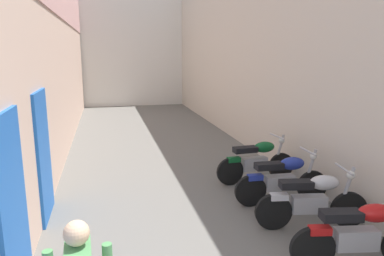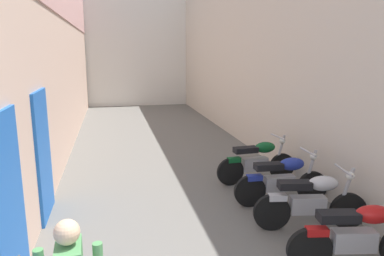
% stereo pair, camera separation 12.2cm
% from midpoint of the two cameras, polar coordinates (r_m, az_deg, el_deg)
% --- Properties ---
extents(ground_plane, '(34.65, 34.65, 0.00)m').
position_cam_midpoint_polar(ground_plane, '(8.69, -3.21, -7.09)').
color(ground_plane, '#66635E').
extents(building_left, '(0.45, 18.65, 6.66)m').
position_cam_midpoint_polar(building_left, '(10.15, -21.81, 14.08)').
color(building_left, beige).
rests_on(building_left, ground).
extents(building_right, '(0.45, 18.65, 6.05)m').
position_cam_midpoint_polar(building_right, '(10.95, 9.57, 12.78)').
color(building_right, beige).
rests_on(building_right, ground).
extents(building_far_end, '(8.21, 2.00, 5.91)m').
position_cam_midpoint_polar(building_far_end, '(20.47, -9.68, 12.09)').
color(building_far_end, silver).
rests_on(building_far_end, ground).
extents(motorcycle_second, '(1.84, 0.58, 1.04)m').
position_cam_midpoint_polar(motorcycle_second, '(5.38, 24.46, -14.84)').
color(motorcycle_second, black).
rests_on(motorcycle_second, ground).
extents(motorcycle_third, '(1.84, 0.58, 1.04)m').
position_cam_midpoint_polar(motorcycle_third, '(6.23, 17.93, -10.62)').
color(motorcycle_third, black).
rests_on(motorcycle_third, ground).
extents(motorcycle_fourth, '(1.85, 0.58, 1.04)m').
position_cam_midpoint_polar(motorcycle_fourth, '(7.05, 13.64, -7.70)').
color(motorcycle_fourth, black).
rests_on(motorcycle_fourth, ground).
extents(motorcycle_fifth, '(1.85, 0.58, 1.04)m').
position_cam_midpoint_polar(motorcycle_fifth, '(8.09, 9.76, -4.98)').
color(motorcycle_fifth, black).
rests_on(motorcycle_fifth, ground).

